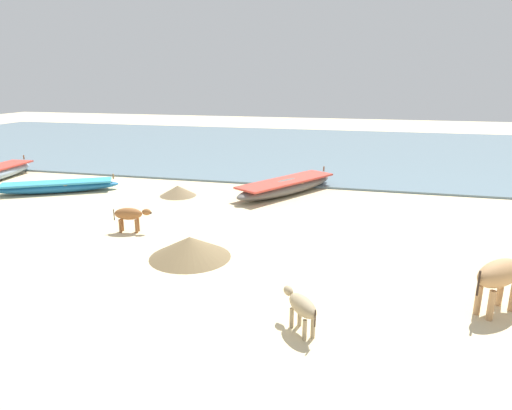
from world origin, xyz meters
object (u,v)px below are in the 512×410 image
(cow_second_adult_tan, at_px, (501,275))
(calf_near_dun, at_px, (301,306))
(calf_far_brown, at_px, (130,215))
(fishing_boat_0, at_px, (286,186))
(fishing_boat_2, at_px, (57,187))

(cow_second_adult_tan, bearing_deg, calf_near_dun, 160.30)
(cow_second_adult_tan, bearing_deg, calf_far_brown, 120.84)
(cow_second_adult_tan, bearing_deg, fishing_boat_0, 80.78)
(calf_near_dun, distance_m, calf_far_brown, 6.73)
(fishing_boat_0, bearing_deg, calf_near_dun, -136.41)
(fishing_boat_0, relative_size, calf_far_brown, 4.42)
(fishing_boat_2, relative_size, cow_second_adult_tan, 3.23)
(calf_far_brown, xyz_separation_m, cow_second_adult_tan, (8.89, -2.37, 0.24))
(calf_near_dun, bearing_deg, fishing_boat_2, 15.31)
(fishing_boat_0, distance_m, calf_near_dun, 9.48)
(fishing_boat_0, height_order, calf_far_brown, fishing_boat_0)
(fishing_boat_0, xyz_separation_m, cow_second_adult_tan, (5.40, -7.71, 0.46))
(fishing_boat_0, bearing_deg, cow_second_adult_tan, -113.32)
(calf_near_dun, height_order, calf_far_brown, calf_far_brown)
(fishing_boat_2, distance_m, calf_far_brown, 6.06)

